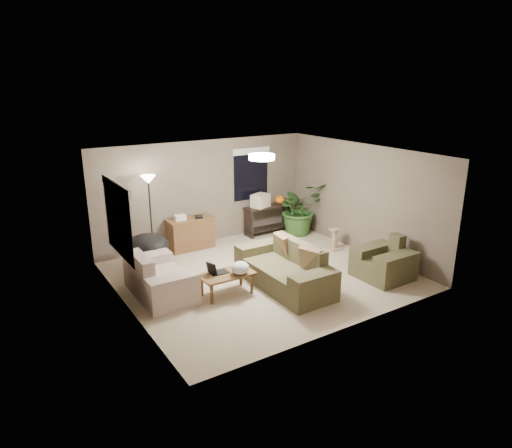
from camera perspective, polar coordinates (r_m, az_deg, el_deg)
room_shell at (r=9.02m, az=0.68°, el=0.89°), size 5.50×5.50×5.50m
main_sofa at (r=8.90m, az=3.71°, el=-5.95°), size 0.95×2.20×0.85m
throw_pillows at (r=8.91m, az=5.09°, el=-3.49°), size 0.36×1.39×0.47m
loveseat at (r=8.68m, az=-12.08°, el=-6.91°), size 0.90×1.60×0.85m
armchair at (r=9.59m, az=15.66°, el=-4.79°), size 0.95×1.00×0.85m
coffee_table at (r=8.52m, az=-3.67°, el=-6.56°), size 1.00×0.55×0.42m
laptop at (r=8.48m, az=-5.02°, el=-5.82°), size 0.40×0.24×0.24m
plastic_bag at (r=8.42m, az=-2.00°, el=-5.50°), size 0.43×0.42×0.24m
desk at (r=10.89m, az=-8.12°, el=-1.17°), size 1.10×0.50×0.75m
desk_papers at (r=10.69m, az=-8.96°, el=0.82°), size 0.71×0.30×0.12m
console_table at (r=11.86m, az=1.57°, el=0.86°), size 1.30×0.40×0.75m
pumpkin at (r=11.94m, az=2.99°, el=3.04°), size 0.34×0.34×0.21m
cardboard_box at (r=11.60m, az=0.57°, el=2.94°), size 0.53×0.47×0.33m
papasan_chair at (r=9.77m, az=-13.38°, el=-3.14°), size 1.04×1.04×0.80m
floor_lamp at (r=10.04m, az=-13.23°, el=4.19°), size 0.32×0.32×1.91m
ceiling_fixture at (r=8.76m, az=0.71°, el=8.37°), size 0.50×0.50×0.10m
houseplant at (r=11.85m, az=5.39°, el=1.26°), size 1.23×1.36×1.06m
cat_scratching_post at (r=10.97m, az=9.77°, el=-2.01°), size 0.32×0.32×0.50m
window_left at (r=8.07m, az=-16.99°, el=2.04°), size 0.05×1.56×1.33m
window_back at (r=11.62m, az=-0.61°, el=7.36°), size 1.06×0.05×1.33m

